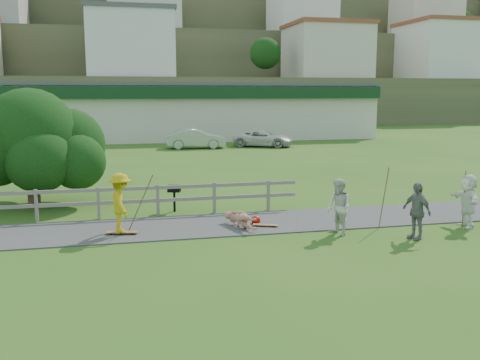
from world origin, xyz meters
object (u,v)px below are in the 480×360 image
(car_white, at_px, (263,139))
(car_silver, at_px, (196,139))
(spectator_d, at_px, (468,201))
(spectator_b, at_px, (416,211))
(skater_rider, at_px, (121,206))
(tree, at_px, (32,159))
(bbq, at_px, (174,198))
(skater_fallen, at_px, (240,219))
(spectator_a, at_px, (339,207))

(car_white, bearing_deg, car_silver, 114.74)
(spectator_d, bearing_deg, spectator_b, -59.52)
(car_silver, bearing_deg, skater_rider, 170.64)
(spectator_b, distance_m, tree, 13.88)
(bbq, bearing_deg, car_silver, 96.86)
(skater_fallen, xyz_separation_m, spectator_a, (2.70, -1.45, 0.57))
(skater_rider, bearing_deg, spectator_b, -114.61)
(spectator_d, relative_size, car_white, 0.37)
(car_silver, relative_size, car_white, 0.97)
(skater_rider, distance_m, tree, 6.16)
(skater_fallen, height_order, spectator_a, spectator_a)
(skater_fallen, relative_size, spectator_d, 0.92)
(tree, bearing_deg, car_silver, 64.83)
(spectator_b, bearing_deg, tree, -139.92)
(spectator_a, relative_size, tree, 0.30)
(spectator_a, xyz_separation_m, spectator_d, (4.40, -0.01, 0.00))
(skater_fallen, relative_size, car_silver, 0.35)
(bbq, bearing_deg, spectator_b, -21.58)
(skater_fallen, relative_size, spectator_a, 0.92)
(spectator_a, bearing_deg, bbq, -146.03)
(spectator_a, distance_m, spectator_b, 2.24)
(skater_fallen, bearing_deg, spectator_b, -46.15)
(spectator_b, height_order, bbq, spectator_b)
(spectator_a, distance_m, tree, 11.68)
(skater_fallen, distance_m, spectator_d, 7.27)
(spectator_b, xyz_separation_m, car_white, (2.77, 26.76, -0.20))
(car_silver, relative_size, tree, 0.78)
(tree, bearing_deg, spectator_b, -32.97)
(spectator_b, xyz_separation_m, spectator_d, (2.35, 0.90, 0.01))
(spectator_a, bearing_deg, skater_fallen, -130.16)
(spectator_b, xyz_separation_m, tree, (-11.62, 7.54, 0.95))
(skater_rider, xyz_separation_m, spectator_a, (6.38, -1.43, -0.05))
(spectator_b, relative_size, spectator_d, 0.98)
(car_silver, xyz_separation_m, car_white, (5.35, 0.00, -0.09))
(car_white, xyz_separation_m, tree, (-14.39, -19.22, 1.15))
(spectator_d, height_order, bbq, spectator_d)
(spectator_b, height_order, spectator_d, spectator_d)
(spectator_d, distance_m, car_white, 25.86)
(car_silver, bearing_deg, spectator_d, -165.10)
(skater_rider, distance_m, spectator_a, 6.54)
(bbq, bearing_deg, spectator_d, -8.84)
(tree, bearing_deg, spectator_a, -34.69)
(skater_fallen, bearing_deg, bbq, 101.88)
(skater_fallen, bearing_deg, tree, 123.29)
(bbq, bearing_deg, skater_rider, -106.01)
(bbq, bearing_deg, spectator_a, -26.86)
(skater_rider, distance_m, spectator_b, 8.74)
(spectator_d, relative_size, bbq, 1.79)
(car_silver, xyz_separation_m, tree, (-9.03, -19.22, 1.06))
(spectator_a, xyz_separation_m, bbq, (-4.47, 4.33, -0.37))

